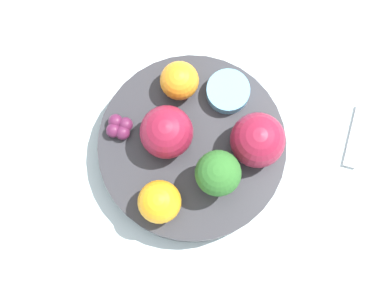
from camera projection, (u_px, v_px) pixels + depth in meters
The scene contains 11 objects.
ground_plane at pixel (192, 154), 0.81m from camera, with size 6.00×6.00×0.00m, color gray.
table_surface at pixel (192, 153), 0.80m from camera, with size 1.20×1.20×0.02m.
bowl at pixel (192, 148), 0.78m from camera, with size 0.22×0.22×0.04m.
broccoli at pixel (215, 175), 0.71m from camera, with size 0.05×0.05×0.07m.
apple_red at pixel (166, 132), 0.73m from camera, with size 0.06×0.06×0.06m.
apple_green at pixel (258, 140), 0.73m from camera, with size 0.06×0.06×0.06m.
orange_front at pixel (179, 81), 0.75m from camera, with size 0.05×0.05×0.05m.
orange_back at pixel (159, 202), 0.72m from camera, with size 0.05×0.05×0.05m.
grape_cluster at pixel (119, 127), 0.75m from camera, with size 0.03×0.03×0.02m.
small_cup at pixel (228, 92), 0.76m from camera, with size 0.05×0.05×0.02m.
spoon at pixel (356, 137), 0.79m from camera, with size 0.06×0.07×0.01m.
Camera 1 is at (-0.11, 0.08, 0.80)m, focal length 60.00 mm.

